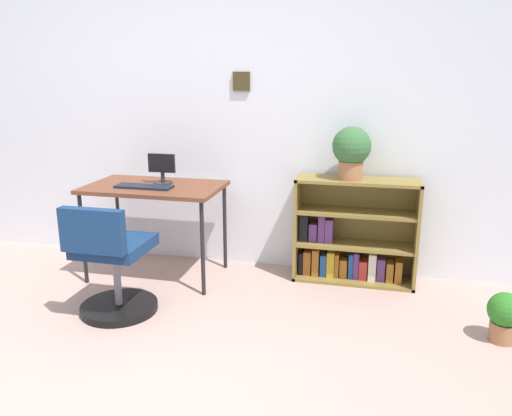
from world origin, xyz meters
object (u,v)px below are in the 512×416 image
at_px(desk, 154,193).
at_px(potted_plant_floor, 505,315).
at_px(monitor, 162,169).
at_px(office_chair, 112,266).
at_px(keyboard, 144,187).
at_px(bookshelf_low, 352,236).
at_px(potted_plant_on_shelf, 351,150).

xyz_separation_m(desk, potted_plant_floor, (2.47, -0.49, -0.51)).
relative_size(desk, potted_plant_floor, 3.32).
relative_size(monitor, office_chair, 0.30).
xyz_separation_m(monitor, keyboard, (-0.08, -0.17, -0.11)).
height_order(desk, monitor, monitor).
xyz_separation_m(monitor, potted_plant_floor, (2.43, -0.56, -0.69)).
bearing_deg(desk, potted_plant_floor, -11.12).
distance_m(keyboard, potted_plant_floor, 2.60).
distance_m(bookshelf_low, potted_plant_floor, 1.25).
height_order(keyboard, bookshelf_low, bookshelf_low).
xyz_separation_m(desk, monitor, (0.04, 0.07, 0.18)).
relative_size(office_chair, bookshelf_low, 0.86).
bearing_deg(bookshelf_low, potted_plant_floor, -38.91).
bearing_deg(potted_plant_floor, desk, 168.88).
bearing_deg(office_chair, desk, 90.03).
distance_m(monitor, potted_plant_on_shelf, 1.46).
relative_size(desk, bookshelf_low, 1.13).
bearing_deg(potted_plant_on_shelf, monitor, -173.37).
xyz_separation_m(bookshelf_low, potted_plant_floor, (0.96, -0.77, -0.18)).
relative_size(potted_plant_on_shelf, potted_plant_floor, 1.25).
distance_m(desk, potted_plant_on_shelf, 1.54).
height_order(desk, office_chair, office_chair).
relative_size(office_chair, potted_plant_on_shelf, 2.02).
height_order(office_chair, bookshelf_low, bookshelf_low).
distance_m(keyboard, office_chair, 0.73).
xyz_separation_m(monitor, potted_plant_on_shelf, (1.44, 0.17, 0.17)).
relative_size(keyboard, office_chair, 0.55).
relative_size(desk, keyboard, 2.39).
bearing_deg(office_chair, potted_plant_floor, 5.19).
height_order(keyboard, potted_plant_on_shelf, potted_plant_on_shelf).
bearing_deg(desk, potted_plant_on_shelf, 9.16).
xyz_separation_m(office_chair, potted_plant_floor, (2.47, 0.22, -0.17)).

